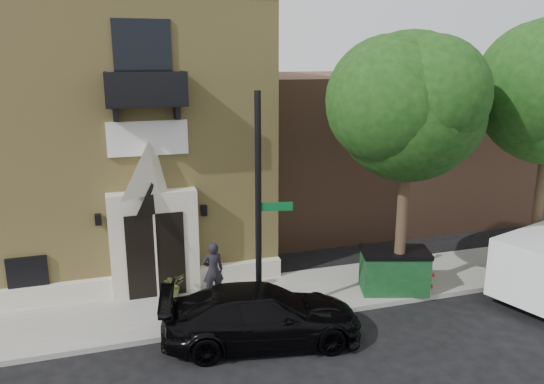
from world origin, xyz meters
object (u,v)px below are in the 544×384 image
(street_sign, at_px, (259,210))
(pedestrian_near, at_px, (213,270))
(fire_hydrant, at_px, (428,276))
(dumpster, at_px, (394,270))
(black_sedan, at_px, (262,315))

(street_sign, height_order, pedestrian_near, street_sign)
(street_sign, bearing_deg, fire_hydrant, 16.14)
(street_sign, relative_size, dumpster, 2.73)
(street_sign, bearing_deg, black_sedan, -89.99)
(fire_hydrant, bearing_deg, dumpster, 174.72)
(black_sedan, height_order, dumpster, black_sedan)
(black_sedan, bearing_deg, fire_hydrant, -68.23)
(street_sign, relative_size, fire_hydrant, 8.29)
(street_sign, height_order, dumpster, street_sign)
(fire_hydrant, xyz_separation_m, dumpster, (-1.15, 0.11, 0.30))
(black_sedan, xyz_separation_m, dumpster, (4.66, 1.43, 0.08))
(black_sedan, xyz_separation_m, pedestrian_near, (-0.75, 2.61, 0.28))
(fire_hydrant, distance_m, pedestrian_near, 6.70)
(black_sedan, xyz_separation_m, fire_hydrant, (5.81, 1.32, -0.23))
(dumpster, bearing_deg, fire_hydrant, 12.24)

